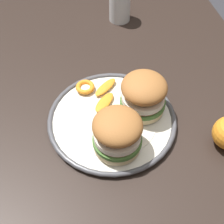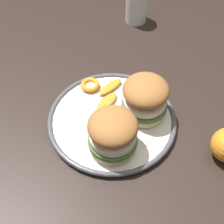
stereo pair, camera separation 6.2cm
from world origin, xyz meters
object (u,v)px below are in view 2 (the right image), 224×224
object	(u,v)px
dinner_plate	(112,120)
sandwich_half_right	(113,133)
dining_table	(128,150)
drinking_glass	(136,8)
sandwich_half_left	(145,97)

from	to	relation	value
dinner_plate	sandwich_half_right	xyz separation A→B (m)	(0.08, -0.01, 0.06)
dining_table	sandwich_half_right	size ratio (longest dim) A/B	8.79
dinner_plate	drinking_glass	distance (m)	0.42
dining_table	sandwich_half_left	world-z (taller)	sandwich_half_left
dining_table	drinking_glass	xyz separation A→B (m)	(-0.41, 0.08, 0.15)
dining_table	dinner_plate	xyz separation A→B (m)	(-0.02, -0.04, 0.12)
sandwich_half_left	sandwich_half_right	xyz separation A→B (m)	(0.09, -0.09, 0.00)
dinner_plate	sandwich_half_left	size ratio (longest dim) A/B	2.04
dining_table	dinner_plate	world-z (taller)	dinner_plate
dinner_plate	sandwich_half_right	size ratio (longest dim) A/B	2.13
dinner_plate	sandwich_half_left	bearing A→B (deg)	98.95
sandwich_half_right	drinking_glass	xyz separation A→B (m)	(-0.48, 0.13, -0.02)
drinking_glass	sandwich_half_right	bearing A→B (deg)	-15.15
sandwich_half_left	sandwich_half_right	distance (m)	0.13
dining_table	drinking_glass	world-z (taller)	drinking_glass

